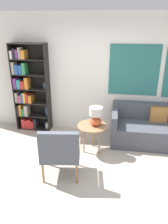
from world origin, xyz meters
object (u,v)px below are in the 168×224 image
object	(u,v)px
side_table	(92,128)
bookshelf	(28,90)
couch	(158,129)
armchair	(60,150)
table_lamp	(96,116)

from	to	relation	value
side_table	bookshelf	bearing A→B (deg)	153.46
couch	bookshelf	bearing A→B (deg)	175.02
bookshelf	armchair	distance (m)	2.17
side_table	table_lamp	distance (m)	0.27
bookshelf	side_table	bearing A→B (deg)	-26.54
couch	table_lamp	world-z (taller)	table_lamp
bookshelf	armchair	bearing A→B (deg)	-55.18
armchair	side_table	world-z (taller)	armchair
armchair	bookshelf	bearing A→B (deg)	124.82
bookshelf	side_table	distance (m)	1.89
couch	side_table	distance (m)	1.50
bookshelf	couch	xyz separation A→B (m)	(3.01, -0.26, -0.67)
bookshelf	table_lamp	distance (m)	1.89
side_table	couch	bearing A→B (deg)	21.97
table_lamp	couch	bearing A→B (deg)	22.13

